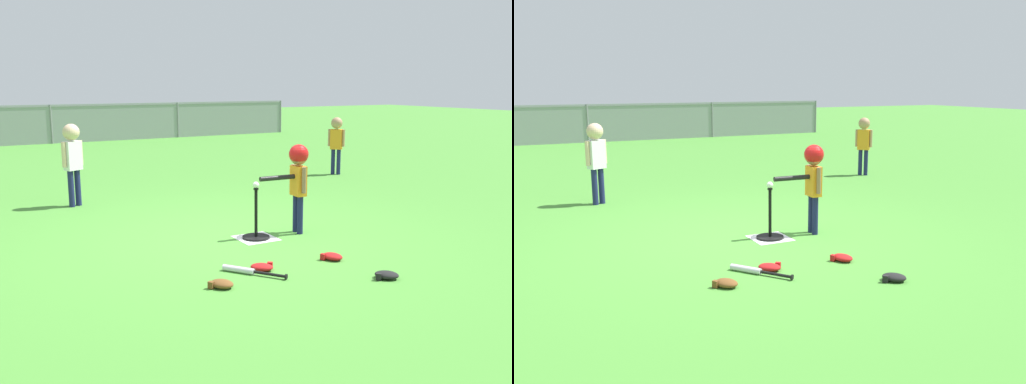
# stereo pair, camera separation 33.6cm
# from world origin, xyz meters

# --- Properties ---
(ground_plane) EXTENTS (60.00, 60.00, 0.00)m
(ground_plane) POSITION_xyz_m (0.00, 0.00, 0.00)
(ground_plane) COLOR #478C33
(home_plate) EXTENTS (0.44, 0.44, 0.01)m
(home_plate) POSITION_xyz_m (0.25, -0.12, 0.00)
(home_plate) COLOR white
(home_plate) RESTS_ON ground_plane
(batting_tee) EXTENTS (0.32, 0.32, 0.60)m
(batting_tee) POSITION_xyz_m (0.25, -0.12, 0.09)
(batting_tee) COLOR black
(batting_tee) RESTS_ON ground_plane
(baseball_on_tee) EXTENTS (0.07, 0.07, 0.07)m
(baseball_on_tee) POSITION_xyz_m (0.25, -0.12, 0.63)
(baseball_on_tee) COLOR white
(baseball_on_tee) RESTS_ON batting_tee
(batter_child) EXTENTS (0.63, 0.31, 1.07)m
(batter_child) POSITION_xyz_m (0.81, -0.15, 0.76)
(batter_child) COLOR #191E4C
(batter_child) RESTS_ON ground_plane
(fielder_deep_right) EXTENTS (0.25, 0.26, 1.12)m
(fielder_deep_right) POSITION_xyz_m (3.90, 3.15, 0.72)
(fielder_deep_right) COLOR #191E4C
(fielder_deep_right) RESTS_ON ground_plane
(fielder_near_right) EXTENTS (0.32, 0.24, 1.20)m
(fielder_near_right) POSITION_xyz_m (-1.21, 2.68, 0.78)
(fielder_near_right) COLOR #191E4C
(fielder_near_right) RESTS_ON ground_plane
(spare_bat_silver) EXTENTS (0.43, 0.56, 0.06)m
(spare_bat_silver) POSITION_xyz_m (-0.43, -1.13, 0.03)
(spare_bat_silver) COLOR silver
(spare_bat_silver) RESTS_ON ground_plane
(glove_by_plate) EXTENTS (0.23, 0.26, 0.07)m
(glove_by_plate) POSITION_xyz_m (0.54, -1.19, 0.04)
(glove_by_plate) COLOR #B21919
(glove_by_plate) RESTS_ON ground_plane
(glove_near_bats) EXTENTS (0.25, 0.27, 0.07)m
(glove_near_bats) POSITION_xyz_m (-0.79, -1.35, 0.04)
(glove_near_bats) COLOR brown
(glove_near_bats) RESTS_ON ground_plane
(glove_tossed_aside) EXTENTS (0.27, 0.27, 0.07)m
(glove_tossed_aside) POSITION_xyz_m (0.64, -1.89, 0.04)
(glove_tossed_aside) COLOR black
(glove_tossed_aside) RESTS_ON ground_plane
(glove_outfield_drop) EXTENTS (0.27, 0.27, 0.07)m
(glove_outfield_drop) POSITION_xyz_m (-0.25, -1.13, 0.04)
(glove_outfield_drop) COLOR #B21919
(glove_outfield_drop) RESTS_ON ground_plane
(outfield_fence) EXTENTS (16.06, 0.06, 1.15)m
(outfield_fence) POSITION_xyz_m (0.00, 11.84, 0.62)
(outfield_fence) COLOR slate
(outfield_fence) RESTS_ON ground_plane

